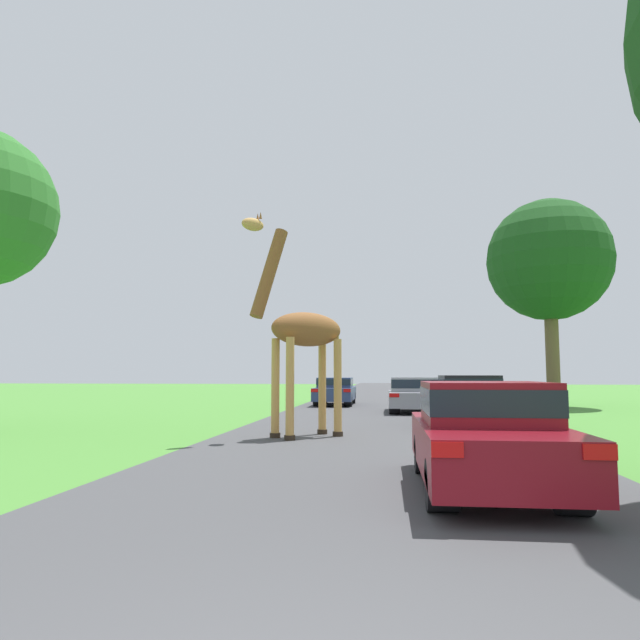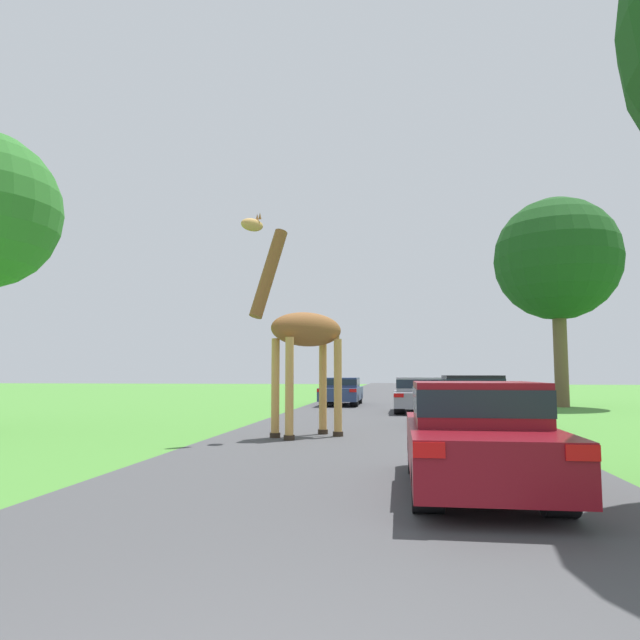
# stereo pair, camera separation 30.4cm
# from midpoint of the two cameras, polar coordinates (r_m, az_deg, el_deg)

# --- Properties ---
(road) EXTENTS (7.54, 120.00, 0.00)m
(road) POSITION_cam_midpoint_polar(r_m,az_deg,el_deg) (32.01, 5.78, -8.04)
(road) COLOR #424244
(road) RESTS_ON ground
(giraffe_near_road) EXTENTS (2.39, 2.25, 5.23)m
(giraffe_near_road) POSITION_cam_midpoint_polar(r_m,az_deg,el_deg) (13.69, -2.46, -1.40)
(giraffe_near_road) COLOR tan
(giraffe_near_road) RESTS_ON ground
(car_lead_maroon) EXTENTS (1.71, 4.10, 1.40)m
(car_lead_maroon) POSITION_cam_midpoint_polar(r_m,az_deg,el_deg) (7.81, 15.12, -10.85)
(car_lead_maroon) COLOR maroon
(car_lead_maroon) RESTS_ON ground
(car_queue_right) EXTENTS (1.77, 4.58, 1.31)m
(car_queue_right) POSITION_cam_midpoint_polar(r_m,az_deg,el_deg) (27.69, 1.22, -7.04)
(car_queue_right) COLOR navy
(car_queue_right) RESTS_ON ground
(car_queue_left) EXTENTS (1.72, 4.34, 1.45)m
(car_queue_left) POSITION_cam_midpoint_polar(r_m,az_deg,el_deg) (16.98, 14.18, -7.66)
(car_queue_left) COLOR black
(car_queue_left) RESTS_ON ground
(car_far_ahead) EXTENTS (1.98, 3.98, 1.36)m
(car_far_ahead) POSITION_cam_midpoint_polar(r_m,az_deg,el_deg) (22.75, 9.04, -7.29)
(car_far_ahead) COLOR gray
(car_far_ahead) RESTS_ON ground
(tree_left_edge) EXTENTS (5.66, 5.66, 9.62)m
(tree_left_edge) POSITION_cam_midpoint_polar(r_m,az_deg,el_deg) (28.72, 21.64, 5.52)
(tree_left_edge) COLOR brown
(tree_left_edge) RESTS_ON ground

